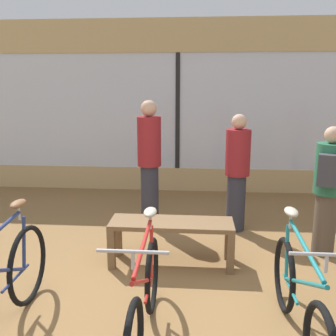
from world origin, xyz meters
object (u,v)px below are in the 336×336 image
Objects in this scene: customer_mid_floor at (328,188)px; customer_near_bench at (237,171)px; bicycle_right at (299,302)px; bicycle_center at (144,301)px; customer_near_rack at (149,160)px; display_bench at (171,229)px.

customer_near_bench reaches higher than customer_mid_floor.
bicycle_center is at bearing -175.96° from bicycle_right.
bicycle_right is (1.20, 0.09, -0.00)m from bicycle_center.
customer_mid_floor reaches higher than bicycle_center.
bicycle_center is at bearing -83.56° from customer_near_rack.
bicycle_center is at bearing -94.61° from display_bench.
customer_mid_floor is at bearing 42.75° from bicycle_center.
bicycle_center is 1.40m from display_bench.
customer_mid_floor is 0.95× the size of customer_near_bench.
customer_near_rack reaches higher than display_bench.
bicycle_center is at bearing -137.25° from customer_mid_floor.
bicycle_right is at bearing -50.15° from display_bench.
customer_near_rack reaches higher than customer_near_bench.
customer_near_bench is at bearing 69.38° from bicycle_center.
customer_near_rack is at bearing 108.23° from display_bench.
bicycle_center is at bearing -110.62° from customer_near_bench.
display_bench is at bearing -126.63° from customer_near_bench.
customer_mid_floor is (2.23, -0.85, -0.12)m from customer_near_rack.
bicycle_right is 3.02m from customer_near_rack.
bicycle_right is 1.70m from display_bench.
customer_near_rack is at bearing 96.44° from bicycle_center.
customer_near_bench reaches higher than bicycle_center.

